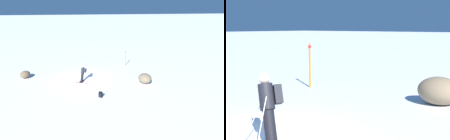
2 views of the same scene
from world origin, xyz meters
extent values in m
plane|color=white|center=(0.00, 0.00, 0.00)|extent=(300.00, 300.00, 0.00)
cube|color=red|center=(0.32, 0.07, 0.01)|extent=(0.76, 1.53, 0.01)
cube|color=red|center=(0.65, -0.07, 0.01)|extent=(0.76, 1.53, 0.01)
cube|color=black|center=(0.32, 0.07, 0.07)|extent=(0.24, 0.31, 0.12)
cube|color=black|center=(0.65, -0.07, 0.07)|extent=(0.24, 0.31, 0.12)
cylinder|color=black|center=(0.31, 0.08, 0.48)|extent=(0.59, 0.46, 0.81)
cylinder|color=black|center=(0.08, 0.19, 1.12)|extent=(0.63, 0.53, 0.69)
sphere|color=tan|center=(-0.06, 0.25, 1.50)|extent=(0.35, 0.32, 0.28)
sphere|color=silver|center=(-0.06, 0.25, 1.52)|extent=(0.40, 0.36, 0.32)
cube|color=black|center=(0.18, 0.43, 1.15)|extent=(0.46, 0.34, 0.51)
cylinder|color=#B7B7BC|center=(-0.21, -0.01, 0.50)|extent=(0.23, 0.49, 1.02)
cylinder|color=#B7B7BC|center=(0.54, -0.36, 0.59)|extent=(0.60, 0.84, 1.19)
cube|color=black|center=(3.94, 1.57, 0.22)|extent=(0.36, 0.37, 0.44)
cube|color=black|center=(3.94, 1.57, 0.47)|extent=(0.33, 0.33, 0.06)
ellipsoid|color=brown|center=(-1.77, -5.97, 0.39)|extent=(1.20, 1.02, 0.78)
ellipsoid|color=#7A664C|center=(1.77, 6.32, 0.49)|extent=(1.52, 1.29, 0.99)
cylinder|color=orange|center=(-3.95, 5.73, 0.99)|extent=(0.08, 0.08, 1.99)
cylinder|color=red|center=(-3.95, 5.73, 1.84)|extent=(0.13, 0.13, 0.10)
camera|label=1|loc=(17.14, 0.21, 7.35)|focal=28.00mm
camera|label=2|loc=(5.78, -4.19, 2.71)|focal=50.00mm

